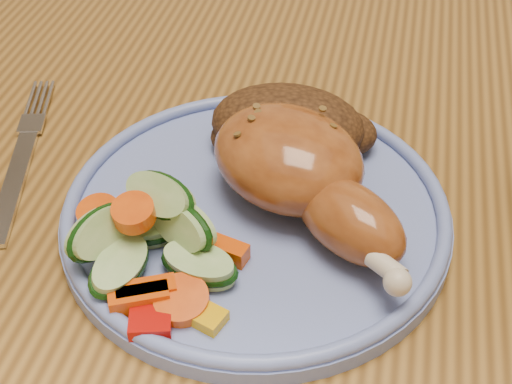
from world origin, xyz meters
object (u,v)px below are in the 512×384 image
(dining_table, at_px, (380,249))
(plate, at_px, (256,215))
(chair_far, at_px, (399,49))
(fork, at_px, (21,160))

(dining_table, bearing_deg, plate, -140.54)
(chair_far, bearing_deg, fork, -112.19)
(dining_table, bearing_deg, fork, -169.98)
(plate, height_order, fork, plate)
(dining_table, xyz_separation_m, fork, (-0.27, -0.05, 0.09))
(dining_table, xyz_separation_m, chair_far, (0.00, 0.63, -0.17))
(chair_far, distance_m, fork, 0.77)
(dining_table, xyz_separation_m, plate, (-0.09, -0.07, 0.09))
(fork, bearing_deg, dining_table, 10.02)
(chair_far, bearing_deg, dining_table, -90.00)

